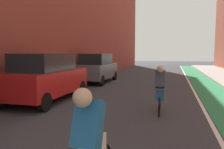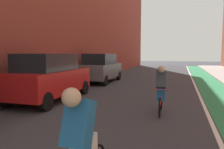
% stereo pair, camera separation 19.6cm
% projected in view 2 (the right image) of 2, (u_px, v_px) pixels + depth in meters
% --- Properties ---
extents(ground_plane, '(93.01, 93.01, 0.00)m').
position_uv_depth(ground_plane, '(150.00, 85.00, 14.00)').
color(ground_plane, '#38383D').
extents(bike_lane_paint, '(1.60, 42.28, 0.00)m').
position_uv_depth(bike_lane_paint, '(208.00, 83.00, 14.80)').
color(bike_lane_paint, '#2D8451').
rests_on(bike_lane_paint, ground).
extents(lane_divider_stripe, '(0.12, 42.28, 0.00)m').
position_uv_depth(lane_divider_stripe, '(194.00, 82.00, 15.07)').
color(lane_divider_stripe, white).
rests_on(lane_divider_stripe, ground).
extents(parked_suv_red, '(1.96, 4.41, 1.98)m').
position_uv_depth(parked_suv_red, '(50.00, 77.00, 9.17)').
color(parked_suv_red, red).
rests_on(parked_suv_red, ground).
extents(parked_suv_gray, '(1.94, 4.41, 1.98)m').
position_uv_depth(parked_suv_gray, '(101.00, 68.00, 15.03)').
color(parked_suv_gray, '#595B60').
rests_on(parked_suv_gray, ground).
extents(cyclist_mid, '(0.48, 1.68, 1.59)m').
position_uv_depth(cyclist_mid, '(161.00, 88.00, 7.21)').
color(cyclist_mid, black).
rests_on(cyclist_mid, ground).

